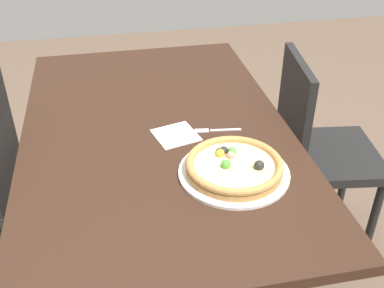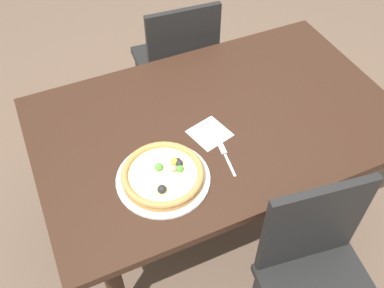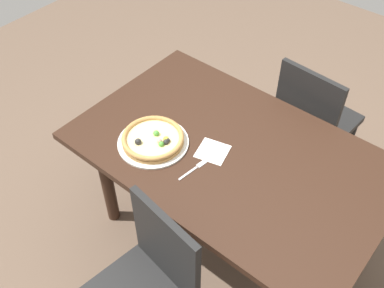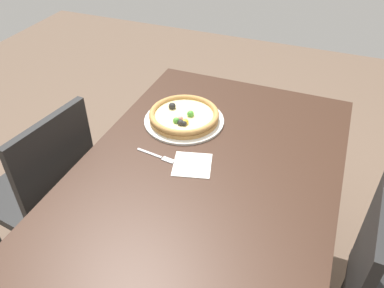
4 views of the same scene
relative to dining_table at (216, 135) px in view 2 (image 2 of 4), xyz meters
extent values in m
plane|color=brown|center=(0.00, 0.00, -0.63)|extent=(6.00, 6.00, 0.00)
cube|color=#331E14|center=(0.00, 0.00, 0.08)|extent=(1.50, 0.94, 0.04)
cylinder|color=#331E14|center=(-0.60, -0.32, -0.29)|extent=(0.07, 0.07, 0.69)
cylinder|color=#331E14|center=(0.60, -0.32, -0.29)|extent=(0.07, 0.07, 0.69)
cylinder|color=#331E14|center=(-0.60, 0.32, -0.29)|extent=(0.07, 0.07, 0.69)
cylinder|color=#331E14|center=(0.60, 0.32, -0.29)|extent=(0.07, 0.07, 0.69)
cylinder|color=black|center=(0.26, -0.60, -0.41)|extent=(0.04, 0.04, 0.44)
cube|color=black|center=(0.09, -0.57, 0.06)|extent=(0.38, 0.08, 0.42)
cylinder|color=black|center=(-0.05, 0.93, -0.41)|extent=(0.04, 0.04, 0.44)
cylinder|color=black|center=(0.29, 0.91, -0.41)|extent=(0.04, 0.04, 0.44)
cylinder|color=black|center=(-0.07, 0.59, -0.41)|extent=(0.04, 0.04, 0.44)
cylinder|color=black|center=(0.26, 0.57, -0.41)|extent=(0.04, 0.04, 0.44)
cube|color=black|center=(0.11, 0.75, -0.17)|extent=(0.43, 0.43, 0.04)
cube|color=black|center=(0.09, 0.56, 0.06)|extent=(0.38, 0.06, 0.42)
cylinder|color=silver|center=(-0.32, -0.20, 0.10)|extent=(0.34, 0.34, 0.01)
cylinder|color=#B78447|center=(-0.32, -0.20, 0.11)|extent=(0.30, 0.30, 0.02)
cylinder|color=beige|center=(-0.32, -0.20, 0.13)|extent=(0.26, 0.26, 0.01)
torus|color=#B78447|center=(-0.32, -0.20, 0.13)|extent=(0.30, 0.30, 0.02)
sphere|color=#E58C7F|center=(-0.28, -0.20, 0.14)|extent=(0.02, 0.02, 0.02)
sphere|color=gold|center=(-0.26, -0.17, 0.14)|extent=(0.03, 0.03, 0.03)
sphere|color=#4C9E38|center=(-0.32, -0.17, 0.14)|extent=(0.03, 0.03, 0.03)
sphere|color=#262626|center=(-0.25, -0.17, 0.14)|extent=(0.02, 0.02, 0.02)
sphere|color=#262626|center=(-0.35, -0.27, 0.14)|extent=(0.03, 0.03, 0.03)
sphere|color=#4C9E38|center=(-0.26, -0.21, 0.14)|extent=(0.03, 0.03, 0.03)
sphere|color=#262626|center=(-0.25, -0.18, 0.14)|extent=(0.03, 0.03, 0.03)
cube|color=silver|center=(-0.07, -0.24, 0.10)|extent=(0.02, 0.11, 0.00)
cube|color=silver|center=(-0.06, -0.16, 0.10)|extent=(0.03, 0.05, 0.00)
cube|color=white|center=(-0.07, -0.06, 0.10)|extent=(0.17, 0.17, 0.00)
camera|label=1|loc=(-1.42, 0.15, 0.96)|focal=43.43mm
camera|label=2|loc=(-0.61, -1.11, 1.36)|focal=40.56mm
camera|label=3|loc=(0.79, -1.24, 1.64)|focal=41.95mm
camera|label=4|loc=(0.95, 0.34, 1.04)|focal=36.24mm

